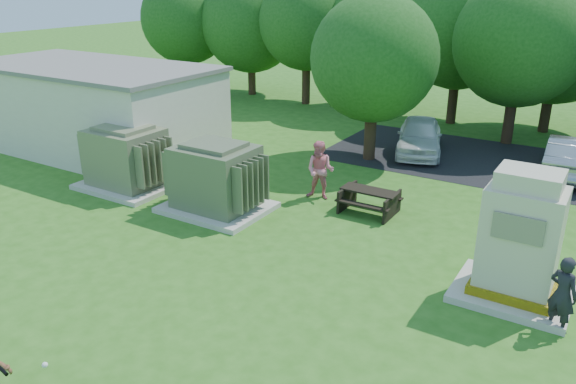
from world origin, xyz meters
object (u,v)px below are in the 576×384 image
Objects in this scene: transformer_right at (216,179)px; car_white at (420,136)px; picnic_table at (369,198)px; person_at_picnic at (320,170)px; transformer_left at (126,159)px; person_by_generator at (563,294)px; car_silver_a at (570,156)px; generator_cabinet at (519,244)px.

car_white is (3.15, 8.72, -0.27)m from transformer_right.
picnic_table is 0.90× the size of person_at_picnic.
car_white is at bearing 70.16° from transformer_right.
transformer_left reaches higher than picnic_table.
person_by_generator is 0.39× the size of car_white.
transformer_right is at bearing 0.00° from transformer_left.
person_at_picnic is 9.09m from car_silver_a.
person_at_picnic is 0.44× the size of car_silver_a.
picnic_table is at bearing -100.60° from car_white.
generator_cabinet is (12.20, -0.49, 0.31)m from transformer_left.
car_white is at bearing 120.18° from generator_cabinet.
generator_cabinet is 1.82× the size of person_by_generator.
transformer_right is 8.52m from generator_cabinet.
picnic_table is (3.93, 2.21, -0.53)m from transformer_right.
generator_cabinet is 10.67m from car_white.
person_by_generator reaches higher than picnic_table.
generator_cabinet reaches higher than transformer_right.
transformer_left is 15.13m from car_silver_a.
person_by_generator is at bearing -32.01° from picnic_table.
car_white is at bearing 70.48° from person_at_picnic.
person_by_generator is 11.86m from car_white.
generator_cabinet is at bearing -2.28° from transformer_left.
car_silver_a is at bearing 36.27° from transformer_left.
person_at_picnic reaches higher than person_by_generator.
transformer_right is 3.25m from person_at_picnic.
transformer_left is 1.03× the size of generator_cabinet.
transformer_left is at bearing 180.00° from transformer_right.
person_by_generator is at bearing 92.77° from car_silver_a.
transformer_left is 7.96m from picnic_table.
transformer_left reaches higher than person_at_picnic.
person_by_generator is 8.23m from person_at_picnic.
person_by_generator is at bearing -38.17° from generator_cabinet.
person_at_picnic reaches higher than car_silver_a.
car_silver_a is at bearing -57.13° from person_by_generator.
car_silver_a is (12.19, 8.95, -0.27)m from transformer_left.
picnic_table is at bearing 149.48° from generator_cabinet.
car_silver_a is at bearing 90.07° from generator_cabinet.
picnic_table is 0.40× the size of car_white.
transformer_right reaches higher than person_at_picnic.
transformer_right is at bearing 43.58° from car_silver_a.
car_white is (6.85, 8.72, -0.27)m from transformer_left.
person_at_picnic is (-7.35, 3.70, 0.12)m from person_by_generator.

